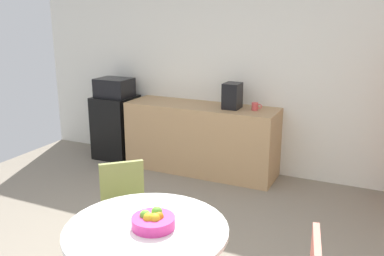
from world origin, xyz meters
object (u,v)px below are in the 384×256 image
at_px(coffee_maker, 232,96).
at_px(fruit_bowl, 153,221).
at_px(mini_fridge, 116,127).
at_px(microwave, 114,87).
at_px(mug_white, 255,106).
at_px(round_table, 147,248).
at_px(chair_olive, 124,200).

bearing_deg(coffee_maker, fruit_bowl, -80.03).
distance_m(mini_fridge, coffee_maker, 1.88).
xyz_separation_m(microwave, coffee_maker, (1.77, 0.00, 0.03)).
relative_size(mug_white, coffee_maker, 0.40).
bearing_deg(mug_white, round_table, -86.77).
xyz_separation_m(microwave, round_table, (2.23, -2.82, -0.43)).
relative_size(chair_olive, fruit_bowl, 3.01).
bearing_deg(coffee_maker, mini_fridge, 180.00).
distance_m(microwave, chair_olive, 2.70).
height_order(microwave, mug_white, microwave).
relative_size(microwave, round_table, 0.46).
distance_m(round_table, chair_olive, 0.94).
xyz_separation_m(mini_fridge, mug_white, (2.06, 0.03, 0.50)).
bearing_deg(mug_white, fruit_bowl, -85.94).
xyz_separation_m(chair_olive, fruit_bowl, (0.68, -0.67, 0.28)).
height_order(mini_fridge, round_table, mini_fridge).
bearing_deg(mug_white, mini_fridge, -179.26).
bearing_deg(round_table, mug_white, 93.23).
height_order(microwave, round_table, microwave).
bearing_deg(mini_fridge, microwave, 0.00).
distance_m(mug_white, coffee_maker, 0.31).
bearing_deg(chair_olive, fruit_bowl, -44.32).
height_order(fruit_bowl, mug_white, mug_white).
distance_m(round_table, mug_white, 2.87).
bearing_deg(round_table, mini_fridge, 128.30).
bearing_deg(coffee_maker, chair_olive, -95.11).
distance_m(microwave, mug_white, 2.07).
xyz_separation_m(mini_fridge, microwave, (0.00, 0.00, 0.58)).
bearing_deg(chair_olive, mini_fridge, 126.61).
distance_m(mini_fridge, round_table, 3.59).
bearing_deg(fruit_bowl, mini_fridge, 129.01).
height_order(microwave, chair_olive, microwave).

